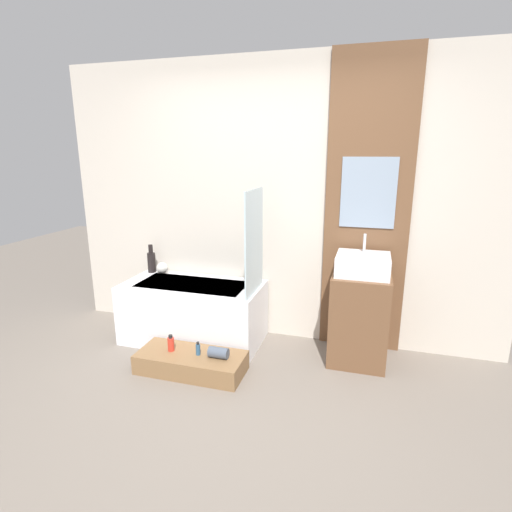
{
  "coord_description": "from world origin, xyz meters",
  "views": [
    {
      "loc": [
        0.88,
        -2.04,
        1.77
      ],
      "look_at": [
        0.07,
        0.72,
        1.02
      ],
      "focal_mm": 28.0,
      "sensor_mm": 36.0,
      "label": 1
    }
  ],
  "objects_px": {
    "vase_round_light": "(162,268)",
    "bottle_soap_primary": "(171,344)",
    "wooden_step_bench": "(191,362)",
    "vase_tall_dark": "(151,261)",
    "sink": "(363,264)",
    "bathtub": "(193,312)",
    "bottle_soap_secondary": "(198,349)"
  },
  "relations": [
    {
      "from": "bathtub",
      "to": "bottle_soap_secondary",
      "type": "relative_size",
      "value": 11.61
    },
    {
      "from": "vase_tall_dark",
      "to": "bottle_soap_primary",
      "type": "xyz_separation_m",
      "value": [
        0.61,
        -0.78,
        -0.46
      ]
    },
    {
      "from": "bottle_soap_secondary",
      "to": "sink",
      "type": "bearing_deg",
      "value": 25.81
    },
    {
      "from": "bathtub",
      "to": "bottle_soap_secondary",
      "type": "distance_m",
      "value": 0.62
    },
    {
      "from": "wooden_step_bench",
      "to": "bottle_soap_primary",
      "type": "bearing_deg",
      "value": 180.0
    },
    {
      "from": "vase_tall_dark",
      "to": "bottle_soap_primary",
      "type": "height_order",
      "value": "vase_tall_dark"
    },
    {
      "from": "vase_tall_dark",
      "to": "vase_round_light",
      "type": "distance_m",
      "value": 0.14
    },
    {
      "from": "bathtub",
      "to": "vase_tall_dark",
      "type": "xyz_separation_m",
      "value": [
        -0.56,
        0.24,
        0.4
      ]
    },
    {
      "from": "vase_round_light",
      "to": "bottle_soap_primary",
      "type": "height_order",
      "value": "vase_round_light"
    },
    {
      "from": "sink",
      "to": "bottle_soap_secondary",
      "type": "relative_size",
      "value": 3.84
    },
    {
      "from": "wooden_step_bench",
      "to": "vase_tall_dark",
      "type": "xyz_separation_m",
      "value": [
        -0.79,
        0.78,
        0.6
      ]
    },
    {
      "from": "sink",
      "to": "bottle_soap_secondary",
      "type": "bearing_deg",
      "value": -154.19
    },
    {
      "from": "bottle_soap_secondary",
      "to": "bottle_soap_primary",
      "type": "bearing_deg",
      "value": 180.0
    },
    {
      "from": "bathtub",
      "to": "bottle_soap_secondary",
      "type": "height_order",
      "value": "bathtub"
    },
    {
      "from": "sink",
      "to": "vase_round_light",
      "type": "height_order",
      "value": "sink"
    },
    {
      "from": "vase_tall_dark",
      "to": "vase_round_light",
      "type": "relative_size",
      "value": 2.49
    },
    {
      "from": "wooden_step_bench",
      "to": "vase_tall_dark",
      "type": "bearing_deg",
      "value": 135.28
    },
    {
      "from": "wooden_step_bench",
      "to": "vase_round_light",
      "type": "height_order",
      "value": "vase_round_light"
    },
    {
      "from": "sink",
      "to": "bottle_soap_primary",
      "type": "relative_size",
      "value": 3.06
    },
    {
      "from": "wooden_step_bench",
      "to": "bottle_soap_secondary",
      "type": "height_order",
      "value": "bottle_soap_secondary"
    },
    {
      "from": "bathtub",
      "to": "bottle_soap_primary",
      "type": "relative_size",
      "value": 9.24
    },
    {
      "from": "bathtub",
      "to": "wooden_step_bench",
      "type": "xyz_separation_m",
      "value": [
        0.22,
        -0.54,
        -0.2
      ]
    },
    {
      "from": "wooden_step_bench",
      "to": "sink",
      "type": "distance_m",
      "value": 1.64
    },
    {
      "from": "bottle_soap_primary",
      "to": "bottle_soap_secondary",
      "type": "xyz_separation_m",
      "value": [
        0.25,
        0.0,
        -0.01
      ]
    },
    {
      "from": "bathtub",
      "to": "wooden_step_bench",
      "type": "bearing_deg",
      "value": -67.61
    },
    {
      "from": "sink",
      "to": "bottle_soap_primary",
      "type": "xyz_separation_m",
      "value": [
        -1.49,
        -0.6,
        -0.64
      ]
    },
    {
      "from": "vase_round_light",
      "to": "bottle_soap_secondary",
      "type": "height_order",
      "value": "vase_round_light"
    },
    {
      "from": "vase_tall_dark",
      "to": "bottle_soap_secondary",
      "type": "relative_size",
      "value": 2.56
    },
    {
      "from": "bottle_soap_secondary",
      "to": "wooden_step_bench",
      "type": "bearing_deg",
      "value": 180.0
    },
    {
      "from": "wooden_step_bench",
      "to": "bottle_soap_primary",
      "type": "relative_size",
      "value": 6.31
    },
    {
      "from": "bathtub",
      "to": "vase_round_light",
      "type": "relative_size",
      "value": 11.26
    },
    {
      "from": "bathtub",
      "to": "vase_tall_dark",
      "type": "height_order",
      "value": "vase_tall_dark"
    }
  ]
}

